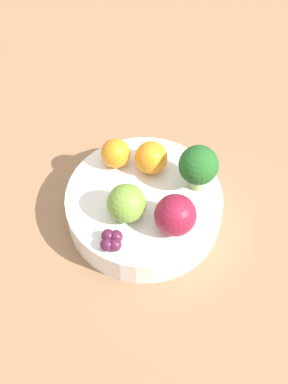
{
  "coord_description": "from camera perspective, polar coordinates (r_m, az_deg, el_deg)",
  "views": [
    {
      "loc": [
        0.25,
        0.3,
        0.61
      ],
      "look_at": [
        0.0,
        0.0,
        0.07
      ],
      "focal_mm": 50.0,
      "sensor_mm": 36.0,
      "label": 1
    }
  ],
  "objects": [
    {
      "name": "ground_plane",
      "position": [
        0.72,
        0.0,
        -3.36
      ],
      "size": [
        6.0,
        6.0,
        0.0
      ],
      "primitive_type": "plane",
      "color": "gray"
    },
    {
      "name": "table_surface",
      "position": [
        0.71,
        0.0,
        -2.93
      ],
      "size": [
        1.2,
        1.2,
        0.02
      ],
      "color": "#936D4C",
      "rests_on": "ground_plane"
    },
    {
      "name": "bowl",
      "position": [
        0.69,
        0.0,
        -1.52
      ],
      "size": [
        0.2,
        0.2,
        0.04
      ],
      "color": "white",
      "rests_on": "table_surface"
    },
    {
      "name": "broccoli",
      "position": [
        0.65,
        5.83,
        2.77
      ],
      "size": [
        0.05,
        0.05,
        0.07
      ],
      "color": "#8CB76B",
      "rests_on": "bowl"
    },
    {
      "name": "apple_red",
      "position": [
        0.64,
        -1.9,
        -1.2
      ],
      "size": [
        0.05,
        0.05,
        0.05
      ],
      "color": "olive",
      "rests_on": "bowl"
    },
    {
      "name": "apple_green",
      "position": [
        0.62,
        3.08,
        -2.68
      ],
      "size": [
        0.05,
        0.05,
        0.05
      ],
      "color": "maroon",
      "rests_on": "bowl"
    },
    {
      "name": "orange_front",
      "position": [
        0.69,
        -3.05,
        4.15
      ],
      "size": [
        0.04,
        0.04,
        0.04
      ],
      "color": "orange",
      "rests_on": "bowl"
    },
    {
      "name": "orange_back",
      "position": [
        0.68,
        0.76,
        3.68
      ],
      "size": [
        0.04,
        0.04,
        0.04
      ],
      "color": "orange",
      "rests_on": "bowl"
    },
    {
      "name": "grape_cluster",
      "position": [
        0.63,
        -3.49,
        -5.18
      ],
      "size": [
        0.03,
        0.03,
        0.02
      ],
      "color": "#511938",
      "rests_on": "bowl"
    }
  ]
}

